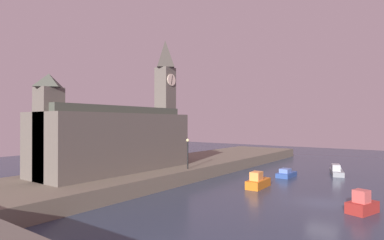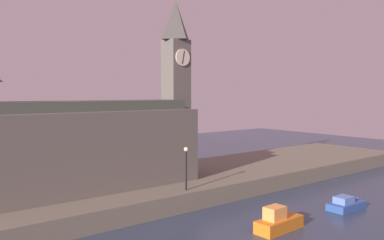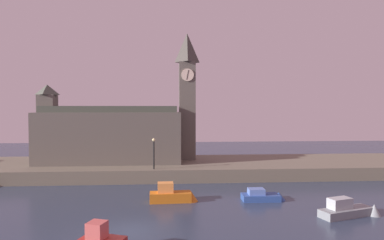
# 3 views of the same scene
# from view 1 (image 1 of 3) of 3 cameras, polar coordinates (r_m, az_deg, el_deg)

# --- Properties ---
(ground_plane) EXTENTS (120.00, 120.00, 0.00)m
(ground_plane) POSITION_cam_1_polar(r_m,az_deg,el_deg) (29.62, 22.51, -13.82)
(ground_plane) COLOR #2D384C
(far_embankment) EXTENTS (70.00, 12.00, 1.50)m
(far_embankment) POSITION_cam_1_polar(r_m,az_deg,el_deg) (39.27, -7.59, -9.38)
(far_embankment) COLOR #6B6051
(far_embankment) RESTS_ON ground
(clock_tower) EXTENTS (2.36, 2.40, 16.81)m
(clock_tower) POSITION_cam_1_polar(r_m,az_deg,el_deg) (43.95, -4.88, 3.96)
(clock_tower) COLOR #5B544C
(clock_tower) RESTS_ON far_embankment
(parliament_hall) EXTENTS (17.85, 6.49, 9.82)m
(parliament_hall) POSITION_cam_1_polar(r_m,az_deg,el_deg) (35.69, -14.07, -3.43)
(parliament_hall) COLOR #5B544C
(parliament_hall) RESTS_ON far_embankment
(streetlamp) EXTENTS (0.36, 0.36, 3.47)m
(streetlamp) POSITION_cam_1_polar(r_m,az_deg,el_deg) (36.33, -0.79, -5.43)
(streetlamp) COLOR black
(streetlamp) RESTS_ON far_embankment
(boat_patrol_orange) EXTENTS (4.34, 1.54, 1.72)m
(boat_patrol_orange) POSITION_cam_1_polar(r_m,az_deg,el_deg) (34.58, 12.16, -10.89)
(boat_patrol_orange) COLOR orange
(boat_patrol_orange) RESTS_ON ground
(boat_dinghy_red) EXTENTS (3.46, 2.13, 1.80)m
(boat_dinghy_red) POSITION_cam_1_polar(r_m,az_deg,el_deg) (27.97, 28.59, -13.34)
(boat_dinghy_red) COLOR maroon
(boat_dinghy_red) RESTS_ON ground
(boat_cruiser_grey) EXTENTS (5.32, 2.60, 1.65)m
(boat_cruiser_grey) POSITION_cam_1_polar(r_m,az_deg,el_deg) (46.03, 24.93, -8.38)
(boat_cruiser_grey) COLOR gray
(boat_cruiser_grey) RESTS_ON ground
(boat_tour_blue) EXTENTS (4.07, 1.61, 1.19)m
(boat_tour_blue) POSITION_cam_1_polar(r_m,az_deg,el_deg) (42.15, 16.99, -9.27)
(boat_tour_blue) COLOR #2D4C93
(boat_tour_blue) RESTS_ON ground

